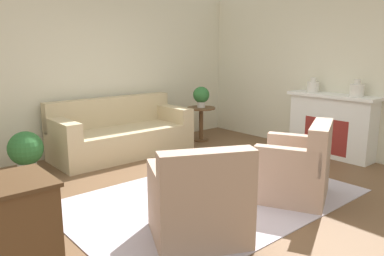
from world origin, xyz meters
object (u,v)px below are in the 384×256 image
object	(u,v)px
ottoman_table	(195,171)
vase_mantel_far	(357,90)
armchair_right	(298,169)
potted_plant_on_side_table	(201,96)
potted_plant_floor	(26,151)
vase_mantel_near	(313,86)
side_table	(201,118)
couch	(121,135)
armchair_left	(200,204)

from	to	relation	value
ottoman_table	vase_mantel_far	distance (m)	2.98
armchair_right	potted_plant_on_side_table	bearing A→B (deg)	70.03
ottoman_table	potted_plant_on_side_table	world-z (taller)	potted_plant_on_side_table
armchair_right	potted_plant_floor	world-z (taller)	armchair_right
armchair_right	vase_mantel_near	size ratio (longest dim) A/B	4.50
side_table	vase_mantel_far	xyz separation A→B (m)	(0.91, -2.56, 0.69)
couch	ottoman_table	bearing A→B (deg)	-96.16
ottoman_table	potted_plant_on_side_table	size ratio (longest dim) A/B	1.67
couch	armchair_left	xyz separation A→B (m)	(-0.95, -3.05, 0.02)
vase_mantel_near	vase_mantel_far	world-z (taller)	vase_mantel_far
vase_mantel_near	potted_plant_floor	size ratio (longest dim) A/B	0.37
armchair_left	potted_plant_floor	world-z (taller)	armchair_left
armchair_left	vase_mantel_near	size ratio (longest dim) A/B	4.50
vase_mantel_near	armchair_right	bearing A→B (deg)	-151.15
potted_plant_floor	ottoman_table	bearing A→B (deg)	-55.37
vase_mantel_far	side_table	bearing A→B (deg)	109.58
ottoman_table	side_table	bearing A→B (deg)	46.47
ottoman_table	side_table	xyz separation A→B (m)	(1.89, 1.99, 0.15)
potted_plant_on_side_table	potted_plant_floor	distance (m)	3.29
ottoman_table	side_table	distance (m)	2.74
side_table	armchair_right	bearing A→B (deg)	-109.97
potted_plant_floor	side_table	bearing A→B (deg)	0.25
potted_plant_floor	vase_mantel_far	bearing A→B (deg)	-31.46
vase_mantel_far	potted_plant_on_side_table	distance (m)	2.73
couch	vase_mantel_far	distance (m)	3.83
couch	armchair_right	bearing A→B (deg)	-78.72
armchair_left	potted_plant_floor	size ratio (longest dim) A/B	1.68
armchair_left	armchair_right	distance (m)	1.55
armchair_left	potted_plant_on_side_table	world-z (taller)	potted_plant_on_side_table
armchair_left	vase_mantel_far	world-z (taller)	vase_mantel_far
potted_plant_on_side_table	potted_plant_floor	bearing A→B (deg)	-179.75
vase_mantel_far	potted_plant_on_side_table	bearing A→B (deg)	109.58
armchair_left	ottoman_table	xyz separation A→B (m)	(0.71, 0.90, -0.06)
potted_plant_on_side_table	potted_plant_floor	xyz separation A→B (m)	(-3.25, -0.01, -0.50)
ottoman_table	vase_mantel_far	world-z (taller)	vase_mantel_far
couch	armchair_left	distance (m)	3.19
armchair_left	potted_plant_on_side_table	bearing A→B (deg)	47.94
side_table	couch	bearing A→B (deg)	174.30
ottoman_table	armchair_right	bearing A→B (deg)	-46.84
couch	side_table	bearing A→B (deg)	-5.70
armchair_right	vase_mantel_near	xyz separation A→B (m)	(1.96, 1.08, 0.77)
couch	vase_mantel_near	xyz separation A→B (m)	(2.57, -1.97, 0.80)
armchair_left	vase_mantel_near	world-z (taller)	vase_mantel_near
ottoman_table	side_table	world-z (taller)	side_table
potted_plant_on_side_table	armchair_left	bearing A→B (deg)	-132.06
side_table	vase_mantel_far	world-z (taller)	vase_mantel_far
couch	armchair_right	size ratio (longest dim) A/B	2.11
armchair_left	vase_mantel_far	bearing A→B (deg)	5.27
armchair_right	potted_plant_on_side_table	distance (m)	3.11
couch	vase_mantel_far	world-z (taller)	vase_mantel_far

